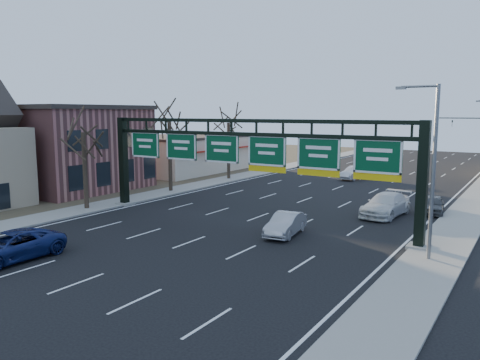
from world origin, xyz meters
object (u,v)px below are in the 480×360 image
Objects in this scene: car_silver_sedan at (286,224)px; car_white_wagon at (386,205)px; car_blue_suv at (11,246)px; sign_gantry at (246,156)px.

car_silver_sedan is 9.72m from car_white_wagon.
car_blue_suv is at bearing -116.81° from car_white_wagon.
sign_gantry is 4.33× the size of car_white_wagon.
car_white_wagon is at bearing 58.04° from car_blue_suv.
car_silver_sedan is at bearing 51.99° from car_blue_suv.
car_silver_sedan is at bearing -107.11° from car_white_wagon.
car_white_wagon reaches higher than car_blue_suv.
car_silver_sedan is at bearing -20.49° from sign_gantry.
car_blue_suv is at bearing -112.78° from sign_gantry.
sign_gantry is at bearing -129.79° from car_white_wagon.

